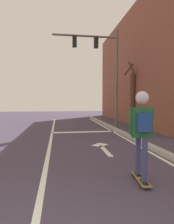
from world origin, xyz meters
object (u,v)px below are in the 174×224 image
at_px(traffic_signal_mast, 102,61).
at_px(roadside_tree, 133,97).
at_px(skater, 142,123).
at_px(skateboard, 141,179).

height_order(traffic_signal_mast, roadside_tree, traffic_signal_mast).
distance_m(traffic_signal_mast, roadside_tree, 3.21).
bearing_deg(roadside_tree, skater, -111.04).
relative_size(skateboard, skater, 0.46).
xyz_separation_m(traffic_signal_mast, roadside_tree, (2.27, 0.63, -2.17)).
distance_m(skater, traffic_signal_mast, 8.48).
bearing_deg(traffic_signal_mast, skater, -97.29).
distance_m(skateboard, skater, 1.16).
xyz_separation_m(skater, traffic_signal_mast, (1.01, 7.90, 2.91)).
bearing_deg(traffic_signal_mast, skateboard, -97.29).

